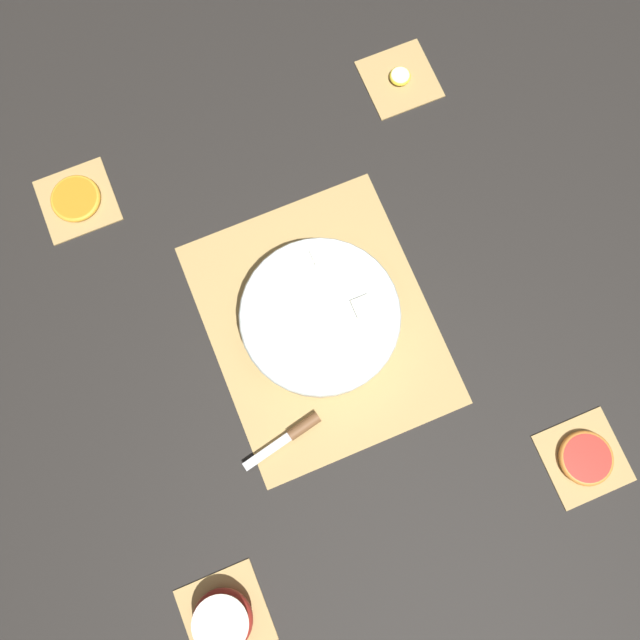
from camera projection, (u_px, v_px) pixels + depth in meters
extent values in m
plane|color=black|center=(320.00, 324.00, 1.03)|extent=(6.00, 6.00, 0.00)
cube|color=tan|center=(320.00, 324.00, 1.03)|extent=(0.43, 0.36, 0.01)
cube|color=brown|center=(281.00, 232.00, 1.06)|extent=(0.01, 0.35, 0.00)
cube|color=brown|center=(291.00, 255.00, 1.05)|extent=(0.01, 0.35, 0.00)
cube|color=brown|center=(300.00, 277.00, 1.04)|extent=(0.01, 0.35, 0.00)
cube|color=brown|center=(310.00, 300.00, 1.03)|extent=(0.01, 0.35, 0.00)
cube|color=brown|center=(320.00, 324.00, 1.03)|extent=(0.01, 0.35, 0.00)
cube|color=brown|center=(330.00, 347.00, 1.02)|extent=(0.01, 0.35, 0.00)
cube|color=brown|center=(340.00, 371.00, 1.01)|extent=(0.01, 0.35, 0.00)
cube|color=brown|center=(350.00, 396.00, 1.00)|extent=(0.01, 0.35, 0.00)
cube|color=brown|center=(361.00, 421.00, 1.00)|extent=(0.01, 0.35, 0.00)
cube|color=tan|center=(77.00, 200.00, 1.07)|extent=(0.12, 0.12, 0.01)
cube|color=brown|center=(73.00, 190.00, 1.07)|extent=(0.00, 0.12, 0.00)
cube|color=brown|center=(81.00, 211.00, 1.07)|extent=(0.00, 0.12, 0.00)
cube|color=tan|center=(225.00, 615.00, 0.94)|extent=(0.12, 0.12, 0.01)
cube|color=brown|center=(217.00, 591.00, 0.95)|extent=(0.00, 0.12, 0.00)
cube|color=brown|center=(222.00, 607.00, 0.94)|extent=(0.00, 0.12, 0.00)
cube|color=brown|center=(228.00, 624.00, 0.94)|extent=(0.00, 0.12, 0.00)
cube|color=brown|center=(234.00, 640.00, 0.93)|extent=(0.00, 0.12, 0.00)
cube|color=tan|center=(400.00, 79.00, 1.12)|extent=(0.12, 0.12, 0.01)
cube|color=brown|center=(395.00, 68.00, 1.12)|extent=(0.00, 0.12, 0.00)
cube|color=brown|center=(404.00, 88.00, 1.11)|extent=(0.00, 0.12, 0.00)
cube|color=tan|center=(584.00, 458.00, 0.99)|extent=(0.12, 0.12, 0.01)
cube|color=brown|center=(573.00, 436.00, 0.99)|extent=(0.00, 0.12, 0.00)
cube|color=brown|center=(581.00, 451.00, 0.99)|extent=(0.00, 0.12, 0.00)
cube|color=brown|center=(588.00, 465.00, 0.98)|extent=(0.00, 0.12, 0.00)
cube|color=brown|center=(595.00, 480.00, 0.98)|extent=(0.00, 0.12, 0.00)
cylinder|color=silver|center=(320.00, 319.00, 0.99)|extent=(0.25, 0.25, 0.07)
torus|color=silver|center=(320.00, 315.00, 0.96)|extent=(0.25, 0.25, 0.01)
cylinder|color=#F4EABC|center=(362.00, 284.00, 1.00)|extent=(0.03, 0.03, 0.01)
cylinder|color=#F4EABC|center=(272.00, 329.00, 0.97)|extent=(0.03, 0.03, 0.01)
cylinder|color=#F4EABC|center=(339.00, 319.00, 0.96)|extent=(0.03, 0.03, 0.01)
cylinder|color=#F4EABC|center=(374.00, 327.00, 0.98)|extent=(0.03, 0.03, 0.01)
cylinder|color=#F4EABC|center=(355.00, 371.00, 0.96)|extent=(0.03, 0.03, 0.01)
cylinder|color=#F4EABC|center=(258.00, 320.00, 0.98)|extent=(0.03, 0.03, 0.01)
cube|color=white|center=(297.00, 342.00, 1.00)|extent=(0.03, 0.03, 0.03)
cube|color=white|center=(300.00, 282.00, 1.01)|extent=(0.02, 0.02, 0.02)
cube|color=white|center=(350.00, 316.00, 1.01)|extent=(0.02, 0.02, 0.02)
cube|color=white|center=(304.00, 373.00, 0.96)|extent=(0.02, 0.02, 0.02)
cube|color=white|center=(367.00, 354.00, 0.98)|extent=(0.03, 0.03, 0.03)
cube|color=white|center=(362.00, 308.00, 0.97)|extent=(0.03, 0.03, 0.03)
cube|color=white|center=(329.00, 353.00, 0.97)|extent=(0.03, 0.03, 0.03)
cube|color=white|center=(314.00, 374.00, 0.99)|extent=(0.02, 0.02, 0.02)
cube|color=white|center=(360.00, 336.00, 0.97)|extent=(0.02, 0.02, 0.02)
cube|color=white|center=(318.00, 271.00, 1.02)|extent=(0.03, 0.03, 0.03)
cube|color=white|center=(319.00, 258.00, 0.98)|extent=(0.02, 0.02, 0.02)
cube|color=white|center=(355.00, 275.00, 1.02)|extent=(0.03, 0.03, 0.03)
cube|color=white|center=(296.00, 299.00, 1.02)|extent=(0.03, 0.03, 0.03)
ellipsoid|color=red|center=(326.00, 288.00, 0.99)|extent=(0.04, 0.02, 0.02)
ellipsoid|color=red|center=(291.00, 268.00, 0.98)|extent=(0.03, 0.02, 0.01)
ellipsoid|color=orange|center=(299.00, 310.00, 0.98)|extent=(0.03, 0.01, 0.01)
ellipsoid|color=orange|center=(336.00, 284.00, 1.01)|extent=(0.02, 0.01, 0.01)
ellipsoid|color=orange|center=(314.00, 302.00, 0.99)|extent=(0.03, 0.01, 0.01)
cube|color=silver|center=(267.00, 452.00, 0.98)|extent=(0.03, 0.09, 0.00)
cylinder|color=brown|center=(304.00, 426.00, 0.98)|extent=(0.03, 0.06, 0.02)
ellipsoid|color=#B72D23|center=(223.00, 620.00, 0.91)|extent=(0.09, 0.09, 0.05)
cylinder|color=white|center=(220.00, 625.00, 0.89)|extent=(0.08, 0.08, 0.00)
cylinder|color=orange|center=(76.00, 199.00, 1.06)|extent=(0.08, 0.08, 0.01)
torus|color=#F4A82D|center=(76.00, 199.00, 1.06)|extent=(0.09, 0.09, 0.01)
cylinder|color=#F4EABC|center=(400.00, 76.00, 1.11)|extent=(0.03, 0.03, 0.01)
torus|color=yellow|center=(400.00, 76.00, 1.11)|extent=(0.04, 0.04, 0.01)
cylinder|color=red|center=(586.00, 458.00, 0.98)|extent=(0.08, 0.08, 0.01)
torus|color=orange|center=(586.00, 458.00, 0.98)|extent=(0.09, 0.09, 0.01)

